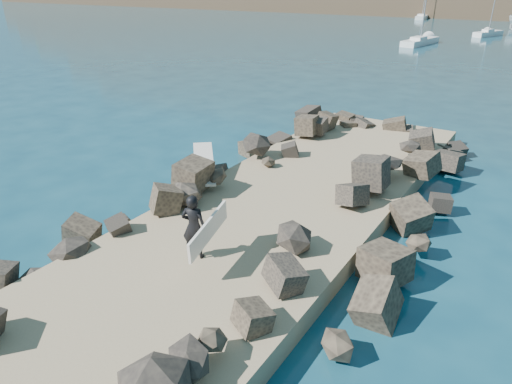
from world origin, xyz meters
TOP-DOWN VIEW (x-y plane):
  - ground at (0.00, 0.00)m, footprint 800.00×800.00m
  - jetty at (0.00, -2.00)m, footprint 6.00×26.00m
  - riprap_left at (-2.90, -1.50)m, footprint 2.60×22.00m
  - riprap_right at (2.90, -1.50)m, footprint 2.60×22.00m
  - surfboard_resting at (-3.14, 0.59)m, footprint 2.22×2.41m
  - surfer_with_board at (-0.19, -3.35)m, footprint 1.07×2.02m
  - sailboat_b at (-2.81, 60.92)m, footprint 3.16×5.86m
  - sailboat_e at (-18.67, 87.89)m, footprint 2.56×7.64m
  - sailboat_a at (-8.11, 46.80)m, footprint 2.62×7.70m

SIDE VIEW (x-z plane):
  - ground at x=0.00m, z-range 0.00..0.00m
  - jetty at x=0.00m, z-range 0.00..0.60m
  - sailboat_a at x=-8.11m, z-range -4.18..4.88m
  - sailboat_e at x=-18.67m, z-range -4.15..4.84m
  - sailboat_b at x=-2.81m, z-range -3.20..3.90m
  - riprap_left at x=-2.90m, z-range 0.00..1.00m
  - riprap_right at x=2.90m, z-range 0.00..1.00m
  - surfboard_resting at x=-3.14m, z-range 1.00..1.09m
  - surfer_with_board at x=-0.19m, z-range 0.61..2.27m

